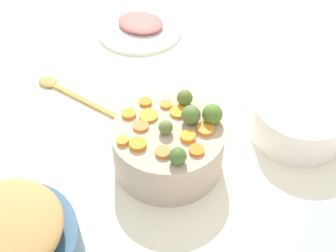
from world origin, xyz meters
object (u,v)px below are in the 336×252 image
(casserole_dish, at_px, (298,120))
(ham_plate, at_px, (140,30))
(serving_bowl_carrots, at_px, (168,147))
(wooden_spoon, at_px, (69,93))

(casserole_dish, xyz_separation_m, ham_plate, (0.47, 0.38, -0.04))
(casserole_dish, bearing_deg, serving_bowl_carrots, 104.88)
(serving_bowl_carrots, bearing_deg, casserole_dish, -75.12)
(wooden_spoon, bearing_deg, ham_plate, -31.45)
(serving_bowl_carrots, height_order, ham_plate, serving_bowl_carrots)
(wooden_spoon, relative_size, casserole_dish, 1.27)
(casserole_dish, relative_size, ham_plate, 0.81)
(ham_plate, bearing_deg, serving_bowl_carrots, -172.63)
(serving_bowl_carrots, distance_m, wooden_spoon, 0.36)
(serving_bowl_carrots, distance_m, casserole_dish, 0.32)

